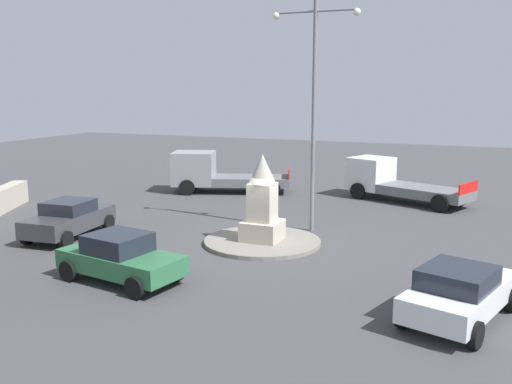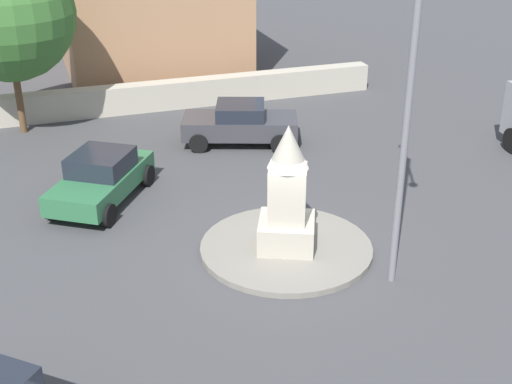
{
  "view_description": "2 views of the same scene",
  "coord_description": "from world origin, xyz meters",
  "px_view_note": "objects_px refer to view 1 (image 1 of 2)",
  "views": [
    {
      "loc": [
        -7.41,
        18.55,
        5.7
      ],
      "look_at": [
        0.31,
        -0.15,
        1.9
      ],
      "focal_mm": 39.09,
      "sensor_mm": 36.0,
      "label": 1
    },
    {
      "loc": [
        -15.22,
        -0.6,
        8.86
      ],
      "look_at": [
        -0.61,
        0.71,
        1.89
      ],
      "focal_mm": 48.89,
      "sensor_mm": 36.0,
      "label": 2
    }
  ],
  "objects_px": {
    "car_dark_grey_passing": "(69,218)",
    "car_green_far_side": "(120,258)",
    "streetlamp": "(314,97)",
    "truck_grey_approaching": "(214,173)",
    "monument": "(262,203)",
    "car_white_parked_left": "(460,292)",
    "truck_white_near_island": "(392,181)"
  },
  "relations": [
    {
      "from": "car_white_parked_left",
      "to": "truck_white_near_island",
      "type": "distance_m",
      "value": 15.23
    },
    {
      "from": "streetlamp",
      "to": "car_white_parked_left",
      "type": "relative_size",
      "value": 2.11
    },
    {
      "from": "monument",
      "to": "car_white_parked_left",
      "type": "xyz_separation_m",
      "value": [
        -7.08,
        4.54,
        -0.81
      ]
    },
    {
      "from": "truck_white_near_island",
      "to": "car_dark_grey_passing",
      "type": "bearing_deg",
      "value": 49.4
    },
    {
      "from": "car_green_far_side",
      "to": "truck_grey_approaching",
      "type": "xyz_separation_m",
      "value": [
        3.94,
        -14.05,
        0.33
      ]
    },
    {
      "from": "car_white_parked_left",
      "to": "car_dark_grey_passing",
      "type": "distance_m",
      "value": 14.57
    },
    {
      "from": "streetlamp",
      "to": "car_dark_grey_passing",
      "type": "height_order",
      "value": "streetlamp"
    },
    {
      "from": "truck_grey_approaching",
      "to": "car_dark_grey_passing",
      "type": "bearing_deg",
      "value": 84.98
    },
    {
      "from": "car_green_far_side",
      "to": "truck_white_near_island",
      "type": "xyz_separation_m",
      "value": [
        -5.52,
        -15.56,
        0.24
      ]
    },
    {
      "from": "streetlamp",
      "to": "car_green_far_side",
      "type": "xyz_separation_m",
      "value": [
        3.52,
        7.92,
        -4.62
      ]
    },
    {
      "from": "streetlamp",
      "to": "truck_grey_approaching",
      "type": "relative_size",
      "value": 1.34
    },
    {
      "from": "car_white_parked_left",
      "to": "car_green_far_side",
      "type": "xyz_separation_m",
      "value": [
        9.47,
        0.86,
        0.0
      ]
    },
    {
      "from": "monument",
      "to": "car_dark_grey_passing",
      "type": "height_order",
      "value": "monument"
    },
    {
      "from": "streetlamp",
      "to": "car_white_parked_left",
      "type": "bearing_deg",
      "value": 130.07
    },
    {
      "from": "car_dark_grey_passing",
      "to": "car_green_far_side",
      "type": "bearing_deg",
      "value": 144.8
    },
    {
      "from": "streetlamp",
      "to": "car_white_parked_left",
      "type": "xyz_separation_m",
      "value": [
        -5.94,
        7.07,
        -4.63
      ]
    },
    {
      "from": "car_green_far_side",
      "to": "car_white_parked_left",
      "type": "bearing_deg",
      "value": -174.83
    },
    {
      "from": "monument",
      "to": "truck_grey_approaching",
      "type": "distance_m",
      "value": 10.73
    },
    {
      "from": "truck_white_near_island",
      "to": "monument",
      "type": "bearing_deg",
      "value": 72.88
    },
    {
      "from": "car_white_parked_left",
      "to": "truck_grey_approaching",
      "type": "xyz_separation_m",
      "value": [
        13.41,
        -13.19,
        0.33
      ]
    },
    {
      "from": "car_green_far_side",
      "to": "truck_white_near_island",
      "type": "height_order",
      "value": "truck_white_near_island"
    },
    {
      "from": "monument",
      "to": "car_green_far_side",
      "type": "height_order",
      "value": "monument"
    },
    {
      "from": "streetlamp",
      "to": "truck_grey_approaching",
      "type": "bearing_deg",
      "value": -39.36
    },
    {
      "from": "car_green_far_side",
      "to": "monument",
      "type": "bearing_deg",
      "value": -113.83
    },
    {
      "from": "car_green_far_side",
      "to": "streetlamp",
      "type": "bearing_deg",
      "value": -113.97
    },
    {
      "from": "streetlamp",
      "to": "truck_white_near_island",
      "type": "xyz_separation_m",
      "value": [
        -1.99,
        -7.64,
        -4.38
      ]
    },
    {
      "from": "car_white_parked_left",
      "to": "truck_white_near_island",
      "type": "bearing_deg",
      "value": -74.96
    },
    {
      "from": "streetlamp",
      "to": "truck_white_near_island",
      "type": "distance_m",
      "value": 9.03
    },
    {
      "from": "streetlamp",
      "to": "car_dark_grey_passing",
      "type": "bearing_deg",
      "value": 28.1
    },
    {
      "from": "monument",
      "to": "truck_white_near_island",
      "type": "xyz_separation_m",
      "value": [
        -3.13,
        -10.16,
        -0.57
      ]
    },
    {
      "from": "car_white_parked_left",
      "to": "truck_grey_approaching",
      "type": "relative_size",
      "value": 0.64
    },
    {
      "from": "truck_white_near_island",
      "to": "truck_grey_approaching",
      "type": "relative_size",
      "value": 0.98
    }
  ]
}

